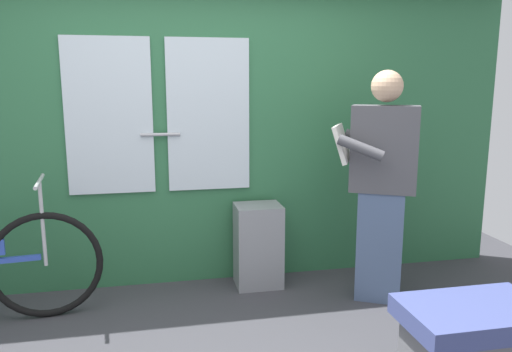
# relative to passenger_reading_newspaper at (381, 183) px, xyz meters

# --- Properties ---
(train_door_wall) EXTENTS (5.00, 0.28, 2.23)m
(train_door_wall) POSITION_rel_passenger_reading_newspaper_xyz_m (-1.26, 0.62, 0.33)
(train_door_wall) COLOR #2D6B42
(train_door_wall) RESTS_ON ground_plane
(passenger_reading_newspaper) EXTENTS (0.61, 0.55, 1.59)m
(passenger_reading_newspaper) POSITION_rel_passenger_reading_newspaper_xyz_m (0.00, 0.00, 0.00)
(passenger_reading_newspaper) COLOR slate
(passenger_reading_newspaper) RESTS_ON ground_plane
(trash_bin_by_wall) EXTENTS (0.34, 0.28, 0.62)m
(trash_bin_by_wall) POSITION_rel_passenger_reading_newspaper_xyz_m (-0.77, 0.40, -0.53)
(trash_bin_by_wall) COLOR gray
(trash_bin_by_wall) RESTS_ON ground_plane
(bench_seat_corner) EXTENTS (0.70, 0.44, 0.45)m
(bench_seat_corner) POSITION_rel_passenger_reading_newspaper_xyz_m (-0.01, -1.09, -0.60)
(bench_seat_corner) COLOR #3D477F
(bench_seat_corner) RESTS_ON ground_plane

